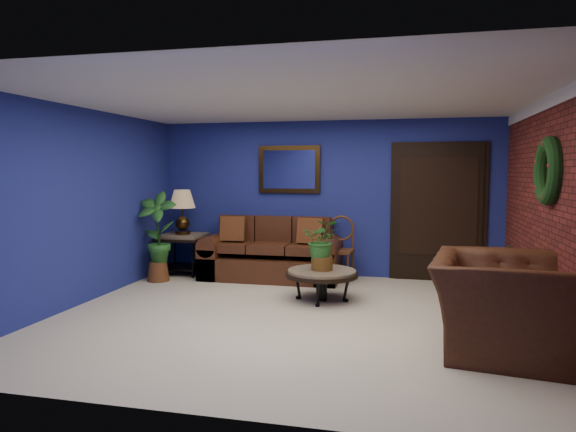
% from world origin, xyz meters
% --- Properties ---
extents(floor, '(5.50, 5.50, 0.00)m').
position_xyz_m(floor, '(0.00, 0.00, 0.00)').
color(floor, beige).
rests_on(floor, ground).
extents(wall_back, '(5.50, 0.04, 2.50)m').
position_xyz_m(wall_back, '(0.00, 2.50, 1.25)').
color(wall_back, navy).
rests_on(wall_back, ground).
extents(wall_left, '(0.04, 5.00, 2.50)m').
position_xyz_m(wall_left, '(-2.75, 0.00, 1.25)').
color(wall_left, navy).
rests_on(wall_left, ground).
extents(wall_right_brick, '(0.04, 5.00, 2.50)m').
position_xyz_m(wall_right_brick, '(2.75, 0.00, 1.25)').
color(wall_right_brick, maroon).
rests_on(wall_right_brick, ground).
extents(ceiling, '(5.50, 5.00, 0.02)m').
position_xyz_m(ceiling, '(0.00, 0.00, 2.50)').
color(ceiling, silver).
rests_on(ceiling, wall_back).
extents(crown_molding, '(0.03, 5.00, 0.14)m').
position_xyz_m(crown_molding, '(2.72, 0.00, 2.43)').
color(crown_molding, white).
rests_on(crown_molding, wall_right_brick).
extents(wall_mirror, '(1.02, 0.06, 0.77)m').
position_xyz_m(wall_mirror, '(-0.60, 2.46, 1.72)').
color(wall_mirror, '#3B280F').
rests_on(wall_mirror, wall_back).
extents(closet_door, '(1.44, 0.06, 2.18)m').
position_xyz_m(closet_door, '(1.75, 2.47, 1.05)').
color(closet_door, black).
rests_on(closet_door, wall_back).
extents(wreath, '(0.16, 0.72, 0.72)m').
position_xyz_m(wreath, '(2.69, 0.05, 1.70)').
color(wreath, black).
rests_on(wreath, wall_right_brick).
extents(sofa, '(2.15, 0.93, 0.97)m').
position_xyz_m(sofa, '(-0.79, 2.08, 0.32)').
color(sofa, '#472014').
rests_on(sofa, ground).
extents(coffee_table, '(0.95, 0.95, 0.41)m').
position_xyz_m(coffee_table, '(0.21, 0.84, 0.35)').
color(coffee_table, '#55504A').
rests_on(coffee_table, ground).
extents(end_table, '(0.72, 0.72, 0.66)m').
position_xyz_m(end_table, '(-2.30, 2.05, 0.51)').
color(end_table, '#55504A').
rests_on(end_table, ground).
extents(table_lamp, '(0.42, 0.42, 0.70)m').
position_xyz_m(table_lamp, '(-2.30, 2.05, 1.12)').
color(table_lamp, '#3B280F').
rests_on(table_lamp, end_table).
extents(side_chair, '(0.47, 0.47, 1.01)m').
position_xyz_m(side_chair, '(0.28, 2.12, 0.57)').
color(side_chair, '#512A17').
rests_on(side_chair, ground).
extents(armchair, '(1.40, 1.55, 0.90)m').
position_xyz_m(armchair, '(2.15, -0.64, 0.45)').
color(armchair, '#472014').
rests_on(armchair, ground).
extents(coffee_plant, '(0.51, 0.45, 0.67)m').
position_xyz_m(coffee_plant, '(0.21, 0.84, 0.77)').
color(coffee_plant, brown).
rests_on(coffee_plant, coffee_table).
extents(floor_plant, '(0.38, 0.32, 0.81)m').
position_xyz_m(floor_plant, '(2.35, 0.84, 0.42)').
color(floor_plant, brown).
rests_on(floor_plant, ground).
extents(tall_plant, '(0.61, 0.42, 1.39)m').
position_xyz_m(tall_plant, '(-2.45, 1.46, 0.74)').
color(tall_plant, brown).
rests_on(tall_plant, ground).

